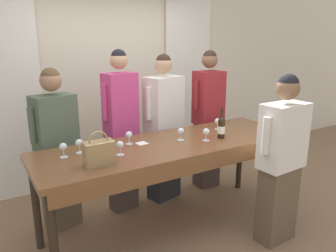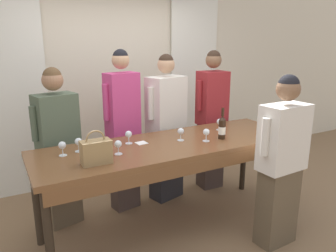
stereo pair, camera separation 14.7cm
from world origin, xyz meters
TOP-DOWN VIEW (x-y plane):
  - ground_plane at (0.00, 0.00)m, footprint 18.00×18.00m
  - wall_back at (0.00, 1.69)m, footprint 12.00×0.06m
  - curtain_panel_left at (-1.30, 1.62)m, footprint 0.81×0.03m
  - curtain_panel_right at (1.30, 1.62)m, footprint 0.81×0.03m
  - tasting_bar at (0.00, -0.03)m, footprint 2.71×0.87m
  - wine_bottle at (0.51, -0.13)m, footprint 0.07×0.07m
  - handbag at (-0.83, -0.19)m, footprint 0.25×0.13m
  - wine_glass_front_left at (-0.88, 0.17)m, footprint 0.07×0.07m
  - wine_glass_front_mid at (0.70, 0.15)m, footprint 0.07×0.07m
  - wine_glass_front_right at (0.32, -0.13)m, footprint 0.07×0.07m
  - wine_glass_center_left at (-0.39, 0.18)m, footprint 0.07×0.07m
  - wine_glass_center_mid at (0.11, 0.02)m, footprint 0.07×0.07m
  - wine_glass_center_right at (-0.59, -0.07)m, footprint 0.07×0.07m
  - wine_glass_back_left at (-1.04, 0.13)m, footprint 0.07×0.07m
  - napkin at (-0.28, 0.13)m, footprint 0.11×0.11m
  - guest_olive_jacket at (-0.98, 0.65)m, footprint 0.51×0.34m
  - guest_pink_top at (-0.27, 0.65)m, footprint 0.47×0.27m
  - guest_cream_sweater at (0.28, 0.65)m, footprint 0.56×0.37m
  - guest_striped_shirt at (0.96, 0.65)m, footprint 0.46×0.29m
  - host_pouring at (0.77, -0.71)m, footprint 0.56×0.27m

SIDE VIEW (x-z plane):
  - ground_plane at x=0.00m, z-range 0.00..0.00m
  - host_pouring at x=0.77m, z-range 0.01..1.67m
  - guest_olive_jacket at x=-0.98m, z-range 0.02..1.71m
  - tasting_bar at x=0.00m, z-range 0.39..1.34m
  - guest_cream_sweater at x=0.28m, z-range 0.01..1.80m
  - guest_striped_shirt at x=0.96m, z-range 0.03..1.84m
  - napkin at x=-0.28m, z-range 0.95..0.96m
  - guest_pink_top at x=-0.27m, z-range 0.04..1.89m
  - wine_glass_front_left at x=-0.88m, z-range 0.98..1.11m
  - wine_glass_front_right at x=0.32m, z-range 0.98..1.11m
  - wine_glass_center_mid at x=0.11m, z-range 0.98..1.11m
  - wine_glass_back_left at x=-1.04m, z-range 0.98..1.11m
  - wine_glass_front_mid at x=0.70m, z-range 0.98..1.11m
  - wine_glass_center_left at x=-0.39m, z-range 0.98..1.11m
  - wine_glass_center_right at x=-0.59m, z-range 0.98..1.11m
  - handbag at x=-0.83m, z-range 0.91..1.20m
  - wine_bottle at x=0.51m, z-range 0.91..1.23m
  - curtain_panel_left at x=-1.30m, z-range 0.00..2.69m
  - curtain_panel_right at x=1.30m, z-range 0.00..2.69m
  - wall_back at x=0.00m, z-range 0.00..2.80m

